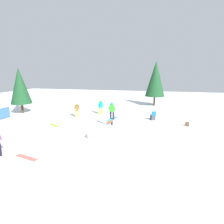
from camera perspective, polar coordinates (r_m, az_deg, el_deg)
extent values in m
plane|color=white|center=(14.30, 0.00, -5.09)|extent=(60.00, 60.00, 0.00)
cylinder|color=black|center=(14.21, 0.00, -3.90)|extent=(0.14, 0.14, 0.62)
cube|color=#A53F1E|center=(14.12, 0.00, -2.53)|extent=(1.92, 0.43, 0.08)
cube|color=white|center=(12.39, -2.95, -6.65)|extent=(1.92, 1.64, 0.54)
cube|color=#22B1CF|center=(14.10, 0.00, -2.32)|extent=(1.31, 0.76, 0.03)
cylinder|color=#22212E|center=(13.95, 0.46, -1.17)|extent=(0.15, 0.15, 0.59)
cylinder|color=#22212E|center=(14.10, -0.46, -1.01)|extent=(0.15, 0.15, 0.59)
cube|color=green|center=(13.90, 0.00, 1.19)|extent=(0.34, 0.41, 0.54)
cylinder|color=green|center=(13.75, 0.76, 1.58)|extent=(0.20, 0.33, 0.50)
cylinder|color=green|center=(14.01, -0.74, 1.79)|extent=(0.20, 0.33, 0.50)
sphere|color=#0E9897|center=(13.83, 0.00, 2.76)|extent=(0.23, 0.23, 0.23)
cylinder|color=gold|center=(18.75, -3.31, 0.35)|extent=(0.15, 0.15, 0.73)
cylinder|color=gold|center=(18.64, -4.06, 0.26)|extent=(0.15, 0.15, 0.73)
cube|color=#0F9992|center=(18.57, -3.71, 2.26)|extent=(0.40, 0.40, 0.57)
cylinder|color=#0F9992|center=(18.64, -3.12, 2.72)|extent=(0.21, 0.21, 0.51)
cylinder|color=#0F9992|center=(18.45, -4.33, 2.59)|extent=(0.21, 0.21, 0.51)
sphere|color=green|center=(18.50, -3.73, 3.48)|extent=(0.22, 0.22, 0.22)
cylinder|color=black|center=(11.27, -32.78, -10.23)|extent=(0.14, 0.14, 0.74)
cylinder|color=yellow|center=(17.76, -11.71, -0.69)|extent=(0.13, 0.13, 0.68)
cylinder|color=yellow|center=(17.75, -10.90, -0.66)|extent=(0.13, 0.13, 0.68)
cube|color=brown|center=(17.63, -11.39, 1.24)|extent=(0.31, 0.37, 0.53)
cylinder|color=brown|center=(17.62, -12.07, 1.60)|extent=(0.15, 0.21, 0.47)
cylinder|color=brown|center=(17.60, -10.75, 1.64)|extent=(0.15, 0.21, 0.47)
sphere|color=orange|center=(17.56, -11.44, 2.42)|extent=(0.21, 0.21, 0.21)
cube|color=white|center=(11.27, 6.74, -10.14)|extent=(0.75, 1.34, 0.02)
cube|color=#F0685B|center=(10.51, -26.15, -13.19)|extent=(0.59, 1.46, 0.02)
cube|color=#90CF27|center=(15.63, -18.35, -4.15)|extent=(0.91, 1.25, 0.02)
cube|color=#3F3F44|center=(17.10, 12.93, -1.67)|extent=(0.18, 0.38, 0.44)
cube|color=#3F3F44|center=(16.78, 13.39, -1.97)|extent=(0.18, 0.38, 0.44)
cube|color=#17599D|center=(16.89, 13.20, -1.03)|extent=(0.58, 0.58, 0.04)
cube|color=#17599D|center=(16.66, 13.50, -0.45)|extent=(0.21, 0.42, 0.40)
cube|color=brown|center=(15.92, 23.32, -3.66)|extent=(0.30, 0.35, 0.34)
cylinder|color=blue|center=(20.17, -30.50, 0.00)|extent=(0.06, 0.06, 1.10)
cylinder|color=#4C331E|center=(24.34, 13.64, 3.54)|extent=(0.24, 0.24, 1.29)
cone|color=#194723|center=(24.06, 14.01, 10.44)|extent=(2.58, 2.58, 4.57)
cylinder|color=#4C331E|center=(21.64, -27.20, 1.09)|extent=(0.24, 0.24, 1.08)
cone|color=#194723|center=(21.34, -27.87, 7.58)|extent=(2.17, 2.17, 3.84)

